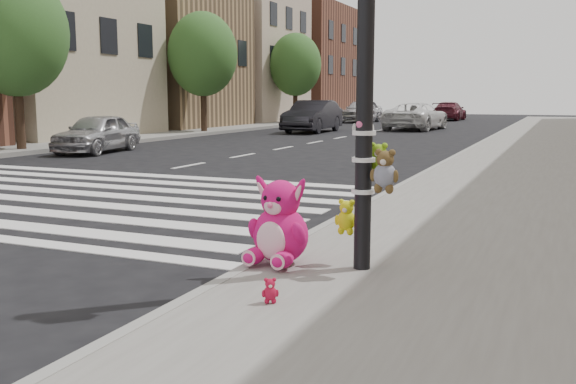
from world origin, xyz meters
The scene contains 19 objects.
ground centered at (0.00, 0.00, 0.00)m, with size 120.00×120.00×0.00m, color black.
sidewalk_far centered at (-13.50, 20.00, 0.07)m, with size 6.00×80.00×0.14m, color slate.
curb_edge centered at (1.55, 10.00, 0.07)m, with size 0.12×80.00×0.15m, color gray.
crosswalk centered at (-4.50, 5.20, 0.01)m, with size 11.00×6.00×0.01m, color silver, non-canonical shape.
bld_far_b centered at (-15.50, 17.00, 5.50)m, with size 6.00×8.00×11.00m, color #BBAC90.
bld_far_c centered at (-15.50, 26.00, 4.00)m, with size 6.00×8.00×8.00m, color #8B6C4A.
bld_far_d centered at (-15.50, 35.00, 5.00)m, with size 6.00×8.00×10.00m, color #BEA991.
bld_far_e centered at (-15.50, 46.00, 4.50)m, with size 6.00×10.00×9.00m, color brown.
signal_pole centered at (2.62, 1.81, 1.82)m, with size 0.68×0.49×4.00m.
tree_far_a centered at (-11.20, 11.00, 3.65)m, with size 3.20×3.20×5.44m.
tree_far_b centered at (-11.20, 22.00, 3.65)m, with size 3.20×3.20×5.44m.
tree_far_c centered at (-11.20, 33.00, 3.65)m, with size 3.20×3.20×5.44m.
pink_bunny centered at (1.80, 1.65, 0.50)m, with size 0.62×0.68×0.88m.
red_teddy centered at (2.23, 0.50, 0.24)m, with size 0.14×0.10×0.21m, color #BC1235, non-canonical shape.
car_silver_far centered at (-9.22, 12.17, 0.61)m, with size 1.45×3.60×1.23m, color #ADADB2.
car_dark_far centered at (-7.05, 25.30, 0.78)m, with size 1.64×4.71×1.55m, color black.
car_white_near centered at (-2.90, 29.58, 0.70)m, with size 2.33×5.05×1.40m, color silver.
car_maroon_near centered at (-3.50, 43.45, 0.66)m, with size 1.84×4.52×1.31m, color #551825.
car_silver_deep centered at (-8.33, 37.55, 0.76)m, with size 1.80×4.47×1.52m, color silver.
Camera 1 is at (4.33, -3.98, 1.79)m, focal length 40.00 mm.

